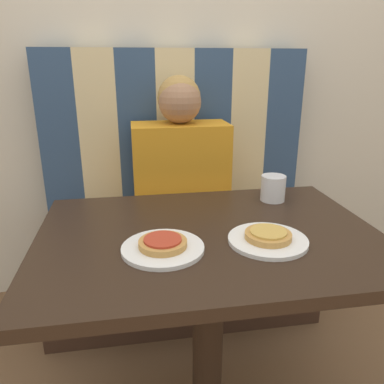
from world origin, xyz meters
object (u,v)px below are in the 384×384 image
at_px(pizza_left, 163,243).
at_px(pizza_right, 268,235).
at_px(person, 180,159).
at_px(drinking_cup, 273,188).
at_px(plate_left, 163,248).
at_px(plate_right, 268,240).

relative_size(pizza_left, pizza_right, 1.00).
xyz_separation_m(person, drinking_cup, (0.28, -0.41, -0.02)).
relative_size(plate_left, plate_right, 1.00).
bearing_deg(pizza_left, person, 78.60).
xyz_separation_m(person, plate_right, (0.15, -0.73, -0.06)).
bearing_deg(pizza_left, drinking_cup, 36.73).
distance_m(person, plate_left, 0.75).
relative_size(pizza_left, drinking_cup, 1.40).
xyz_separation_m(person, pizza_right, (0.15, -0.73, -0.04)).
distance_m(person, pizza_left, 0.74).
height_order(plate_left, drinking_cup, drinking_cup).
bearing_deg(person, plate_left, -101.40).
bearing_deg(person, pizza_right, -78.60).
height_order(plate_left, pizza_right, pizza_right).
xyz_separation_m(plate_right, drinking_cup, (0.14, 0.32, 0.04)).
relative_size(plate_left, pizza_left, 1.71).
xyz_separation_m(plate_left, plate_right, (0.29, 0.00, 0.00)).
bearing_deg(plate_right, pizza_right, -90.00).
bearing_deg(pizza_right, drinking_cup, 67.03).
relative_size(person, pizza_right, 5.22).
xyz_separation_m(pizza_right, drinking_cup, (0.14, 0.32, 0.02)).
relative_size(plate_right, pizza_right, 1.71).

